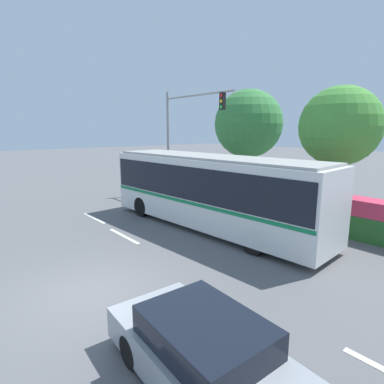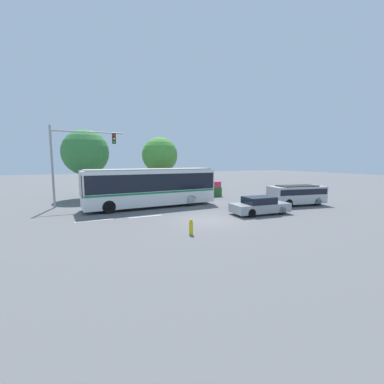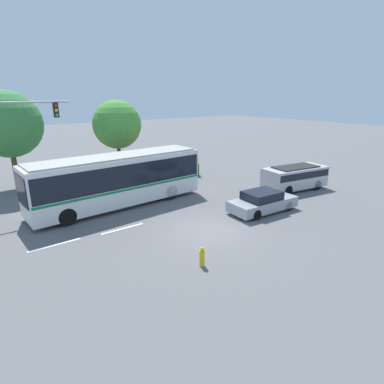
{
  "view_description": "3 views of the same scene",
  "coord_description": "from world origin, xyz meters",
  "px_view_note": "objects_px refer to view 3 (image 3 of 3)",
  "views": [
    {
      "loc": [
        7.72,
        -2.96,
        4.37
      ],
      "look_at": [
        -0.78,
        4.32,
        2.13
      ],
      "focal_mm": 28.93,
      "sensor_mm": 36.0,
      "label": 1
    },
    {
      "loc": [
        -8.23,
        -14.96,
        3.97
      ],
      "look_at": [
        0.05,
        2.78,
        1.6
      ],
      "focal_mm": 24.32,
      "sensor_mm": 36.0,
      "label": 2
    },
    {
      "loc": [
        -9.77,
        -11.59,
        6.85
      ],
      "look_at": [
        1.25,
        3.13,
        1.11
      ],
      "focal_mm": 29.16,
      "sensor_mm": 36.0,
      "label": 3
    }
  ],
  "objects_px": {
    "city_bus": "(118,177)",
    "street_tree_left": "(8,125)",
    "suv_left_lane": "(295,176)",
    "fire_hydrant": "(202,257)",
    "sedan_foreground": "(262,202)",
    "street_tree_centre": "(117,125)"
  },
  "relations": [
    {
      "from": "city_bus",
      "to": "street_tree_left",
      "type": "relative_size",
      "value": 1.56
    },
    {
      "from": "suv_left_lane",
      "to": "fire_hydrant",
      "type": "relative_size",
      "value": 6.06
    },
    {
      "from": "city_bus",
      "to": "street_tree_left",
      "type": "bearing_deg",
      "value": -63.52
    },
    {
      "from": "suv_left_lane",
      "to": "sedan_foreground",
      "type": "bearing_deg",
      "value": -153.99
    },
    {
      "from": "suv_left_lane",
      "to": "fire_hydrant",
      "type": "xyz_separation_m",
      "value": [
        -12.49,
        -4.51,
        -0.62
      ]
    },
    {
      "from": "sedan_foreground",
      "to": "street_tree_left",
      "type": "relative_size",
      "value": 0.62
    },
    {
      "from": "suv_left_lane",
      "to": "street_tree_centre",
      "type": "relative_size",
      "value": 0.8
    },
    {
      "from": "city_bus",
      "to": "fire_hydrant",
      "type": "height_order",
      "value": "city_bus"
    },
    {
      "from": "street_tree_left",
      "to": "street_tree_centre",
      "type": "distance_m",
      "value": 7.74
    },
    {
      "from": "street_tree_left",
      "to": "fire_hydrant",
      "type": "bearing_deg",
      "value": -76.31
    },
    {
      "from": "suv_left_lane",
      "to": "street_tree_left",
      "type": "xyz_separation_m",
      "value": [
        -16.7,
        12.75,
        3.78
      ]
    },
    {
      "from": "suv_left_lane",
      "to": "street_tree_left",
      "type": "bearing_deg",
      "value": 151.43
    },
    {
      "from": "street_tree_left",
      "to": "street_tree_centre",
      "type": "height_order",
      "value": "street_tree_left"
    },
    {
      "from": "sedan_foreground",
      "to": "suv_left_lane",
      "type": "bearing_deg",
      "value": 20.8
    },
    {
      "from": "suv_left_lane",
      "to": "street_tree_centre",
      "type": "xyz_separation_m",
      "value": [
        -9.26,
        10.61,
        3.52
      ]
    },
    {
      "from": "street_tree_centre",
      "to": "fire_hydrant",
      "type": "height_order",
      "value": "street_tree_centre"
    },
    {
      "from": "fire_hydrant",
      "to": "street_tree_centre",
      "type": "bearing_deg",
      "value": 77.94
    },
    {
      "from": "city_bus",
      "to": "sedan_foreground",
      "type": "xyz_separation_m",
      "value": [
        6.5,
        -6.27,
        -1.25
      ]
    },
    {
      "from": "street_tree_left",
      "to": "street_tree_centre",
      "type": "bearing_deg",
      "value": -16.09
    },
    {
      "from": "city_bus",
      "to": "fire_hydrant",
      "type": "relative_size",
      "value": 13.08
    },
    {
      "from": "sedan_foreground",
      "to": "suv_left_lane",
      "type": "relative_size",
      "value": 0.85
    },
    {
      "from": "street_tree_left",
      "to": "suv_left_lane",
      "type": "bearing_deg",
      "value": -37.37
    }
  ]
}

